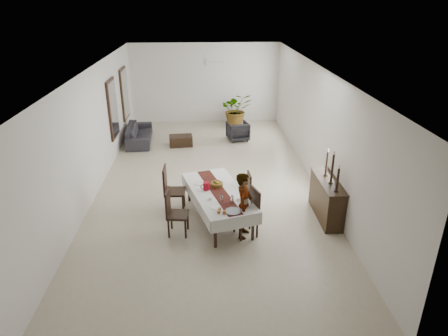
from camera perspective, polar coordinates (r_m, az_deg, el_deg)
floor at (r=11.39m, az=-2.28°, el=-2.07°), size 6.00×12.00×0.00m
ceiling at (r=10.42m, az=-2.57°, el=14.02°), size 6.00×12.00×0.02m
wall_back at (r=16.61m, az=-2.70°, el=11.99°), size 6.00×0.02×3.20m
wall_front at (r=5.41m, az=-1.52°, el=-14.32°), size 6.00×0.02×3.20m
wall_left at (r=11.18m, az=-18.04°, el=5.10°), size 0.02×12.00×3.20m
wall_right at (r=11.23m, az=13.16°, el=5.72°), size 0.02×12.00×3.20m
dining_table_top at (r=9.28m, az=-0.86°, el=-3.50°), size 1.57×2.50×0.05m
table_leg_fl at (r=8.44m, az=-1.24°, el=-9.34°), size 0.08×0.08×0.68m
table_leg_fr at (r=8.69m, az=4.15°, el=-8.33°), size 0.08×0.08×0.68m
table_leg_bl at (r=10.29m, az=-5.02°, el=-3.00°), size 0.08×0.08×0.68m
table_leg_br at (r=10.50m, az=-0.53°, el=-2.33°), size 0.08×0.08×0.68m
tablecloth_top at (r=9.27m, az=-0.86°, el=-3.34°), size 1.79×2.71×0.01m
tablecloth_drape_left at (r=9.19m, az=-4.21°, el=-4.63°), size 0.70×2.40×0.29m
tablecloth_drape_right at (r=9.50m, az=2.39°, el=-3.59°), size 0.70×2.40×0.29m
tablecloth_drape_near at (r=8.31m, az=1.86°, el=-7.86°), size 1.10×0.32×0.29m
tablecloth_drape_far at (r=10.40m, az=-3.00°, el=-1.10°), size 1.10×0.32×0.29m
table_runner at (r=9.26m, az=-0.86°, el=-3.30°), size 0.99×2.41×0.00m
red_pitcher at (r=9.28m, az=-2.56°, el=-2.61°), size 0.18×0.18×0.19m
pitcher_handle at (r=9.26m, az=-3.05°, el=-2.68°), size 0.12×0.05×0.12m
wine_glass_near at (r=8.73m, az=1.16°, el=-4.48°), size 0.07×0.07×0.16m
wine_glass_mid at (r=8.75m, az=-0.37°, el=-4.41°), size 0.07×0.07×0.16m
teacup_right at (r=8.85m, az=2.11°, el=-4.47°), size 0.09×0.09×0.06m
saucer_right at (r=8.87m, az=2.11°, el=-4.60°), size 0.14×0.14×0.01m
teacup_left at (r=8.89m, az=-1.95°, el=-4.35°), size 0.09×0.09×0.06m
saucer_left at (r=8.90m, az=-1.95°, el=-4.48°), size 0.14×0.14×0.01m
plate_near_right at (r=8.64m, az=2.98°, el=-5.41°), size 0.23×0.23×0.01m
bread_near_right at (r=8.63m, az=2.98°, el=-5.26°), size 0.09×0.09×0.09m
plate_near_left at (r=8.57m, az=-1.18°, el=-5.62°), size 0.23×0.23×0.01m
plate_far_left at (r=9.64m, az=-3.60°, el=-2.19°), size 0.23×0.23×0.01m
serving_tray at (r=8.42m, az=1.32°, el=-6.20°), size 0.35×0.35×0.02m
jam_jar_a at (r=8.32m, az=0.01°, el=-6.37°), size 0.06×0.06×0.07m
jam_jar_b at (r=8.34m, az=-0.75°, el=-6.29°), size 0.06×0.06×0.07m
jam_jar_c at (r=8.43m, az=-0.65°, el=-5.93°), size 0.06×0.06×0.07m
fruit_basket at (r=9.46m, az=-1.04°, el=-2.38°), size 0.29×0.29×0.10m
fruit_red at (r=9.46m, az=-0.91°, el=-1.91°), size 0.09×0.09×0.09m
fruit_green at (r=9.45m, az=-1.32°, el=-1.95°), size 0.08×0.08×0.08m
fruit_yellow at (r=9.39m, az=-0.95°, el=-2.10°), size 0.08×0.08×0.08m
chair_right_near_seat at (r=8.78m, az=3.14°, el=-6.80°), size 0.59×0.59×0.05m
chair_right_near_leg_fl at (r=8.84m, az=4.75°, el=-8.59°), size 0.06×0.06×0.46m
chair_right_near_leg_fr at (r=9.13m, az=3.72°, el=-7.41°), size 0.06×0.06×0.46m
chair_right_near_leg_bl at (r=8.70m, az=2.45°, el=-9.09°), size 0.06×0.06×0.46m
chair_right_near_leg_br at (r=9.00m, az=1.49°, el=-7.87°), size 0.06×0.06×0.46m
chair_right_near_back at (r=8.71m, az=4.46°, el=-4.73°), size 0.18×0.46×0.59m
chair_right_far_seat at (r=9.73m, az=2.44°, el=-3.85°), size 0.46×0.46×0.05m
chair_right_far_leg_fl at (r=9.72m, az=3.61°, el=-5.50°), size 0.05×0.05×0.42m
chair_right_far_leg_fr at (r=10.02m, az=3.25°, el=-4.54°), size 0.05×0.05×0.42m
chair_right_far_leg_bl at (r=9.66m, az=1.56°, el=-5.63°), size 0.05×0.05×0.42m
chair_right_far_leg_br at (r=9.97m, az=1.26°, el=-4.66°), size 0.05×0.05×0.42m
chair_right_far_back at (r=9.63m, az=3.61°, el=-2.24°), size 0.07×0.43×0.54m
chair_left_near_seat at (r=8.88m, az=-6.61°, el=-6.67°), size 0.49×0.49×0.05m
chair_left_near_leg_fl at (r=9.20m, az=-7.52°, el=-7.39°), size 0.05×0.05×0.45m
chair_left_near_leg_fr at (r=8.89m, az=-7.91°, el=-8.62°), size 0.05×0.05×0.45m
chair_left_near_leg_bl at (r=9.14m, az=-5.21°, el=-7.48°), size 0.05×0.05×0.45m
chair_left_near_leg_br at (r=8.83m, az=-5.52°, el=-8.71°), size 0.05×0.05×0.45m
chair_left_near_back at (r=8.77m, az=-8.04°, el=-4.87°), size 0.08×0.45×0.58m
chair_left_far_seat at (r=9.79m, az=-7.04°, el=-3.39°), size 0.51×0.51×0.06m
chair_left_far_leg_fl at (r=10.11m, az=-8.00°, el=-4.25°), size 0.05×0.05×0.49m
chair_left_far_leg_fr at (r=9.76m, az=-8.24°, el=-5.35°), size 0.05×0.05×0.49m
chair_left_far_leg_bl at (r=10.08m, az=-5.72°, el=-4.24°), size 0.05×0.05×0.49m
chair_left_far_leg_br at (r=9.72m, az=-5.88°, el=-5.35°), size 0.05×0.05×0.49m
chair_left_far_back at (r=9.67m, az=-8.46°, el=-1.62°), size 0.06×0.49×0.63m
woman at (r=8.63m, az=2.88°, el=-5.35°), size 0.52×0.63×1.51m
sideboard_body at (r=9.79m, az=14.42°, el=-4.34°), size 0.41×1.55×0.93m
sideboard_top at (r=9.58m, az=14.71°, el=-1.79°), size 0.46×1.62×0.03m
candlestick_near_base at (r=9.08m, az=15.75°, el=-3.14°), size 0.10×0.10×0.03m
candlestick_near_shaft at (r=8.96m, az=15.94°, el=-1.57°), size 0.05×0.05×0.52m
candlestick_near_candle at (r=8.84m, az=16.15°, el=0.19°), size 0.04×0.04×0.08m
candlestick_mid_base at (r=9.43m, az=15.00°, el=-2.02°), size 0.10×0.10×0.03m
candlestick_mid_shaft at (r=9.29m, az=15.22°, el=-0.06°), size 0.05×0.05×0.67m
candlestick_mid_candle at (r=9.15m, az=15.47°, el=2.12°), size 0.04×0.04×0.08m
candlestick_far_base at (r=9.79m, az=14.30°, el=-0.98°), size 0.10×0.10×0.03m
candlestick_far_shaft at (r=9.67m, az=14.47°, el=0.65°), size 0.05×0.05×0.57m
candlestick_far_candle at (r=9.55m, az=14.67°, el=2.45°), size 0.04×0.04×0.08m
sofa at (r=14.76m, az=-12.02°, el=4.82°), size 0.96×2.16×0.62m
armchair at (r=14.64m, az=1.98°, el=5.29°), size 0.87×0.88×0.67m
coffee_table at (r=14.20m, az=-6.18°, el=3.90°), size 0.85×0.61×0.36m
potted_plant at (r=16.23m, az=1.76°, el=8.37°), size 1.33×1.19×1.35m
mirror_frame_near at (r=13.22m, az=-15.61°, el=8.14°), size 0.06×1.05×1.85m
mirror_glass_near at (r=13.22m, az=-15.47°, el=8.15°), size 0.01×0.90×1.70m
mirror_frame_far at (r=15.22m, az=-14.04°, el=10.26°), size 0.06×1.05×1.85m
mirror_glass_far at (r=15.21m, az=-13.91°, el=10.27°), size 0.01×0.90×1.70m
fan_rod at (r=13.40m, az=-2.71°, el=15.71°), size 0.04×0.04×0.20m
fan_hub at (r=13.42m, az=-2.69°, el=14.87°), size 0.16×0.16×0.08m
fan_blade_n at (r=13.77m, az=-2.70°, el=15.09°), size 0.10×0.55×0.01m
fan_blade_s at (r=13.08m, az=-2.68°, el=14.64°), size 0.10×0.55×0.01m
fan_blade_e at (r=13.43m, az=-1.15°, el=14.89°), size 0.55×0.10×0.01m
fan_blade_w at (r=13.43m, az=-4.24°, el=14.83°), size 0.55×0.10×0.01m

